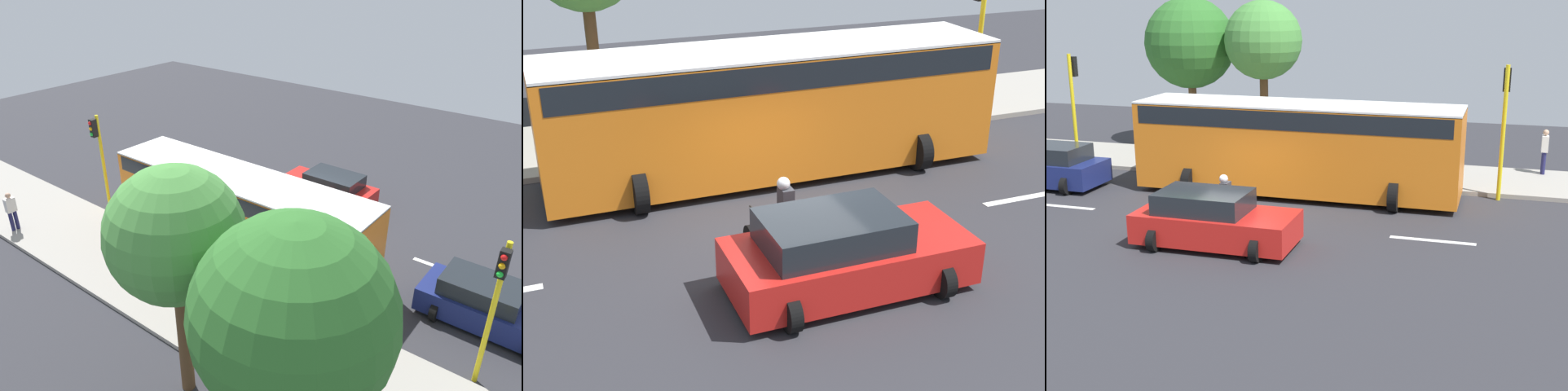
# 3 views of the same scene
# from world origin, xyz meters

# --- Properties ---
(ground_plane) EXTENTS (40.00, 60.00, 0.10)m
(ground_plane) POSITION_xyz_m (0.00, 0.00, -0.05)
(ground_plane) COLOR #2D2D33
(sidewalk) EXTENTS (4.00, 60.00, 0.15)m
(sidewalk) POSITION_xyz_m (7.00, 0.00, 0.07)
(sidewalk) COLOR #9E998E
(sidewalk) RESTS_ON ground
(lane_stripe_north) EXTENTS (0.20, 2.40, 0.01)m
(lane_stripe_north) POSITION_xyz_m (0.00, -6.00, 0.01)
(lane_stripe_north) COLOR white
(lane_stripe_north) RESTS_ON ground
(lane_stripe_mid) EXTENTS (0.20, 2.40, 0.01)m
(lane_stripe_mid) POSITION_xyz_m (0.00, 0.00, 0.01)
(lane_stripe_mid) COLOR white
(lane_stripe_mid) RESTS_ON ground
(lane_stripe_south) EXTENTS (0.20, 2.40, 0.01)m
(lane_stripe_south) POSITION_xyz_m (0.00, 6.00, 0.01)
(lane_stripe_south) COLOR white
(lane_stripe_south) RESTS_ON ground
(car_red) EXTENTS (2.34, 4.37, 1.52)m
(car_red) POSITION_xyz_m (-2.03, -0.28, 0.71)
(car_red) COLOR red
(car_red) RESTS_ON ground
(car_dark_blue) EXTENTS (2.30, 4.23, 1.52)m
(car_dark_blue) POSITION_xyz_m (2.14, 8.00, 0.71)
(car_dark_blue) COLOR navy
(car_dark_blue) RESTS_ON ground
(city_bus) EXTENTS (3.20, 11.00, 3.16)m
(city_bus) POSITION_xyz_m (3.56, -0.98, 1.85)
(city_bus) COLOR orange
(city_bus) RESTS_ON ground
(motorcycle) EXTENTS (0.60, 1.30, 1.53)m
(motorcycle) POSITION_xyz_m (-0.20, 0.24, 0.64)
(motorcycle) COLOR black
(motorcycle) RESTS_ON ground
(pedestrian_near_signal) EXTENTS (0.40, 0.24, 1.69)m
(pedestrian_near_signal) POSITION_xyz_m (8.37, -9.19, 1.06)
(pedestrian_near_signal) COLOR #1E1E4C
(pedestrian_near_signal) RESTS_ON sidewalk
(pedestrian_by_tree) EXTENTS (0.40, 0.24, 1.69)m
(pedestrian_by_tree) POSITION_xyz_m (6.66, -3.02, 1.06)
(pedestrian_by_tree) COLOR #3F3F3F
(pedestrian_by_tree) RESTS_ON sidewalk
(traffic_light_corner) EXTENTS (0.49, 0.24, 4.50)m
(traffic_light_corner) POSITION_xyz_m (4.85, 8.51, 2.93)
(traffic_light_corner) COLOR yellow
(traffic_light_corner) RESTS_ON ground
(traffic_light_midblock) EXTENTS (0.49, 0.24, 4.50)m
(traffic_light_midblock) POSITION_xyz_m (4.85, -7.66, 2.93)
(traffic_light_midblock) COLOR yellow
(traffic_light_midblock) RESTS_ON ground
(street_tree_south) EXTENTS (3.32, 3.32, 6.50)m
(street_tree_south) POSITION_xyz_m (9.75, 2.42, 4.80)
(street_tree_south) COLOR brown
(street_tree_south) RESTS_ON ground
(street_tree_north) EXTENTS (4.01, 4.01, 6.63)m
(street_tree_north) POSITION_xyz_m (10.22, 6.01, 4.61)
(street_tree_north) COLOR brown
(street_tree_north) RESTS_ON ground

